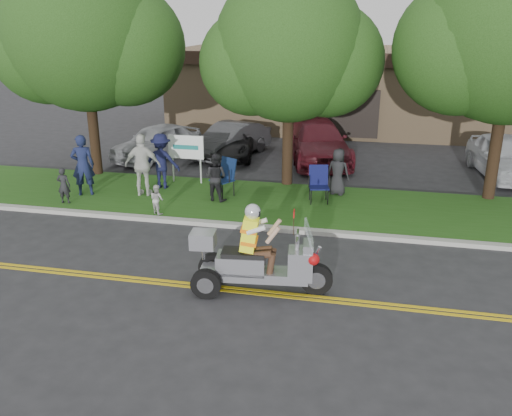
% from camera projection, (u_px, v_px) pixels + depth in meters
% --- Properties ---
extents(ground, '(120.00, 120.00, 0.00)m').
position_uv_depth(ground, '(213.00, 277.00, 12.18)').
color(ground, '#28282B').
rests_on(ground, ground).
extents(centerline_near, '(60.00, 0.10, 0.01)m').
position_uv_depth(centerline_near, '(206.00, 289.00, 11.64)').
color(centerline_near, gold).
rests_on(centerline_near, ground).
extents(centerline_far, '(60.00, 0.10, 0.01)m').
position_uv_depth(centerline_far, '(208.00, 285.00, 11.79)').
color(centerline_far, gold).
rests_on(centerline_far, ground).
extents(curb, '(60.00, 0.25, 0.12)m').
position_uv_depth(curb, '(245.00, 226.00, 14.97)').
color(curb, '#A8A89E').
rests_on(curb, ground).
extents(grass_verge, '(60.00, 4.00, 0.10)m').
position_uv_depth(grass_verge, '(261.00, 202.00, 16.95)').
color(grass_verge, '#235316').
rests_on(grass_verge, ground).
extents(commercial_building, '(18.00, 8.20, 4.00)m').
position_uv_depth(commercial_building, '(351.00, 87.00, 28.59)').
color(commercial_building, '#9E7F5B').
rests_on(commercial_building, ground).
extents(tree_left, '(6.62, 5.40, 7.78)m').
position_uv_depth(tree_left, '(87.00, 38.00, 18.34)').
color(tree_left, '#332114').
rests_on(tree_left, ground).
extents(tree_mid, '(5.88, 4.80, 7.05)m').
position_uv_depth(tree_mid, '(291.00, 53.00, 17.25)').
color(tree_mid, '#332114').
rests_on(tree_mid, ground).
extents(business_sign, '(1.25, 0.06, 1.75)m').
position_uv_depth(business_sign, '(186.00, 150.00, 18.42)').
color(business_sign, silver).
rests_on(business_sign, ground).
extents(trike_scooter, '(3.00, 1.05, 1.96)m').
position_uv_depth(trike_scooter, '(255.00, 261.00, 11.34)').
color(trike_scooter, black).
rests_on(trike_scooter, ground).
extents(lawn_chair_a, '(0.88, 0.89, 1.20)m').
position_uv_depth(lawn_chair_a, '(225.00, 175.00, 17.25)').
color(lawn_chair_a, black).
rests_on(lawn_chair_a, grass_verge).
extents(lawn_chair_b, '(0.70, 0.72, 1.12)m').
position_uv_depth(lawn_chair_b, '(319.00, 181.00, 16.69)').
color(lawn_chair_b, black).
rests_on(lawn_chair_b, grass_verge).
extents(spectator_adult_left, '(0.84, 0.72, 1.96)m').
position_uv_depth(spectator_adult_left, '(83.00, 165.00, 17.19)').
color(spectator_adult_left, '#181F44').
rests_on(spectator_adult_left, grass_verge).
extents(spectator_adult_mid, '(0.85, 0.74, 1.50)m').
position_uv_depth(spectator_adult_mid, '(216.00, 177.00, 16.73)').
color(spectator_adult_mid, black).
rests_on(spectator_adult_mid, grass_verge).
extents(spectator_adult_right, '(1.19, 0.57, 1.98)m').
position_uv_depth(spectator_adult_right, '(143.00, 165.00, 17.13)').
color(spectator_adult_right, silver).
rests_on(spectator_adult_right, grass_verge).
extents(spectator_chair_a, '(1.24, 0.78, 1.83)m').
position_uv_depth(spectator_chair_a, '(162.00, 161.00, 17.92)').
color(spectator_chair_a, '#14173A').
rests_on(spectator_chair_a, grass_verge).
extents(spectator_chair_b, '(0.84, 0.66, 1.51)m').
position_uv_depth(spectator_chair_b, '(338.00, 172.00, 17.28)').
color(spectator_chair_b, black).
rests_on(spectator_chair_b, grass_verge).
extents(child_left, '(0.44, 0.31, 1.12)m').
position_uv_depth(child_left, '(64.00, 185.00, 16.54)').
color(child_left, black).
rests_on(child_left, grass_verge).
extents(child_right, '(0.53, 0.50, 0.87)m').
position_uv_depth(child_right, '(157.00, 199.00, 15.67)').
color(child_right, beige).
rests_on(child_right, grass_verge).
extents(parked_car_far_left, '(3.17, 4.52, 1.43)m').
position_uv_depth(parked_car_far_left, '(157.00, 142.00, 22.09)').
color(parked_car_far_left, '#999BA0').
rests_on(parked_car_far_left, ground).
extents(parked_car_left, '(2.88, 4.42, 1.38)m').
position_uv_depth(parked_car_left, '(230.00, 140.00, 22.54)').
color(parked_car_left, '#323335').
rests_on(parked_car_left, ground).
extents(parked_car_mid, '(2.50, 4.58, 1.22)m').
position_uv_depth(parked_car_mid, '(230.00, 142.00, 22.51)').
color(parked_car_mid, black).
rests_on(parked_car_mid, ground).
extents(parked_car_right, '(3.64, 5.86, 1.58)m').
position_uv_depth(parked_car_right, '(317.00, 141.00, 21.81)').
color(parked_car_right, '#51121B').
rests_on(parked_car_right, ground).
extents(parked_car_far_right, '(2.33, 4.65, 1.52)m').
position_uv_depth(parked_car_far_right, '(504.00, 156.00, 19.63)').
color(parked_car_far_right, silver).
rests_on(parked_car_far_right, ground).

